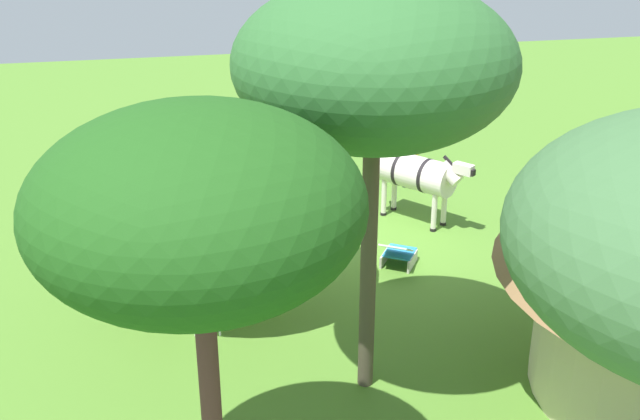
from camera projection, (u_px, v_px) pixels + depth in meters
ground_plane at (369, 242)px, 14.94m from camera, size 36.00×36.00×0.00m
shade_umbrella at (206, 134)px, 11.91m from camera, size 4.30×4.30×3.26m
patio_dining_table at (214, 260)px, 12.80m from camera, size 1.31×1.01×0.74m
patio_chair_west_end at (284, 266)px, 12.89m from camera, size 0.49×0.50×0.90m
patio_chair_near_lawn at (226, 237)px, 13.94m from camera, size 0.53×0.52×0.90m
patio_chair_east_end at (148, 261)px, 13.07m from camera, size 0.56×0.57×0.90m
patio_chair_near_hut at (206, 304)px, 11.76m from camera, size 0.51×0.49×0.90m
guest_beside_umbrella at (106, 258)px, 12.14m from camera, size 0.25×0.59×1.64m
standing_watcher at (410, 146)px, 17.18m from camera, size 0.48×0.45×1.69m
striped_lounge_chair at (398, 253)px, 13.94m from camera, size 0.88×0.97×0.59m
zebra_nearest_camera at (417, 174)px, 15.46m from camera, size 1.65×1.93×1.58m
zebra_by_umbrella at (218, 162)px, 16.30m from camera, size 1.80×1.80×1.51m
acacia_tree_far_lawn at (197, 208)px, 6.71m from camera, size 3.03×3.03×4.82m
acacia_tree_behind_hut at (374, 65)px, 8.97m from camera, size 3.40×3.40×5.57m
brick_patio_kerb at (225, 187)px, 17.49m from camera, size 2.07×2.38×0.08m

